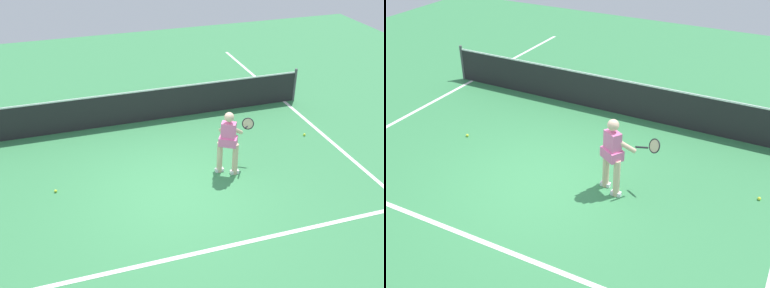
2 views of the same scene
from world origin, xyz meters
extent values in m
plane|color=#38844C|center=(0.00, 0.00, 0.00)|extent=(24.34, 24.34, 0.00)
cube|color=white|center=(0.00, -2.00, 0.00)|extent=(9.04, 0.10, 0.01)
cube|color=white|center=(4.52, 0.00, 0.00)|extent=(0.10, 16.72, 0.01)
cylinder|color=#4C4C51|center=(4.82, 3.50, 0.51)|extent=(0.08, 0.08, 1.02)
cube|color=#232326|center=(0.00, 3.50, 0.45)|extent=(9.56, 0.02, 0.90)
cube|color=white|center=(0.00, 3.50, 0.92)|extent=(9.56, 0.02, 0.04)
cylinder|color=beige|center=(1.24, 0.44, 0.39)|extent=(0.13, 0.13, 0.78)
cylinder|color=beige|center=(1.54, 0.25, 0.39)|extent=(0.13, 0.13, 0.78)
cube|color=white|center=(1.24, 0.44, 0.04)|extent=(0.20, 0.10, 0.08)
cube|color=white|center=(1.54, 0.25, 0.04)|extent=(0.20, 0.10, 0.08)
cube|color=pink|center=(1.39, 0.35, 1.04)|extent=(0.38, 0.34, 0.52)
cube|color=pink|center=(1.39, 0.35, 0.84)|extent=(0.49, 0.45, 0.20)
sphere|color=beige|center=(1.39, 0.35, 1.44)|extent=(0.22, 0.22, 0.22)
cylinder|color=beige|center=(1.34, 0.56, 1.06)|extent=(0.14, 0.48, 0.37)
cylinder|color=beige|center=(1.60, 0.40, 1.06)|extent=(0.45, 0.34, 0.37)
cylinder|color=black|center=(1.90, 0.53, 1.02)|extent=(0.18, 0.27, 0.14)
torus|color=black|center=(2.06, 0.78, 0.96)|extent=(0.30, 0.25, 0.28)
cylinder|color=beige|center=(2.06, 0.78, 0.96)|extent=(0.25, 0.20, 0.23)
sphere|color=#D1E533|center=(-2.47, 0.75, 0.03)|extent=(0.07, 0.07, 0.07)
sphere|color=#D1E533|center=(4.01, 1.37, 0.03)|extent=(0.07, 0.07, 0.07)
camera|label=1|loc=(-2.13, -8.03, 5.98)|focal=43.38mm
camera|label=2|loc=(4.32, -6.59, 5.41)|focal=44.19mm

